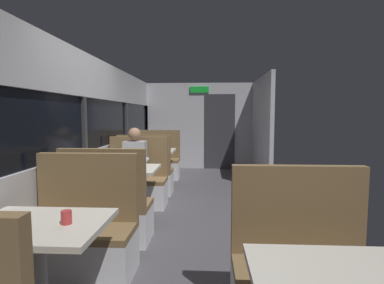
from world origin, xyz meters
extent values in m
cube|color=#423F44|center=(0.00, 0.00, -0.01)|extent=(3.30, 9.20, 0.02)
cube|color=#B2B2B7|center=(-1.45, 0.00, 0.47)|extent=(0.08, 8.40, 0.95)
cube|color=#B2B2B7|center=(-1.45, 0.00, 2.00)|extent=(0.08, 8.40, 0.60)
cube|color=black|center=(-1.46, 0.00, 1.32)|extent=(0.03, 8.40, 0.75)
cube|color=#2D2D30|center=(-1.43, 0.00, 1.32)|extent=(0.06, 0.08, 0.75)
cube|color=#2D2D30|center=(-1.43, 2.10, 1.32)|extent=(0.06, 0.08, 0.75)
cube|color=#2D2D30|center=(-1.43, 4.20, 1.32)|extent=(0.06, 0.08, 0.75)
cube|color=#B2B2B7|center=(0.00, 4.20, 1.15)|extent=(2.90, 0.08, 2.30)
cube|color=#333338|center=(0.55, 4.15, 1.00)|extent=(0.80, 0.04, 2.00)
cube|color=green|center=(0.00, 4.14, 2.12)|extent=(0.50, 0.03, 0.16)
cube|color=#B2B2B7|center=(1.45, 3.00, 1.15)|extent=(0.08, 2.40, 2.30)
cylinder|color=#9E9EA3|center=(-0.89, -2.09, 0.35)|extent=(0.10, 0.10, 0.70)
cube|color=beige|center=(-0.89, -2.09, 0.72)|extent=(0.90, 0.70, 0.04)
cube|color=silver|center=(-0.89, -1.43, 0.20)|extent=(0.95, 0.50, 0.39)
cube|color=brown|center=(-0.89, -1.43, 0.42)|extent=(0.95, 0.50, 0.06)
cube|color=brown|center=(-0.89, -1.22, 0.78)|extent=(0.95, 0.08, 0.65)
cylinder|color=#9E9EA3|center=(-0.89, 0.03, 0.35)|extent=(0.10, 0.10, 0.70)
cube|color=beige|center=(-0.89, 0.03, 0.72)|extent=(0.90, 0.70, 0.04)
cube|color=silver|center=(-0.89, -0.63, 0.20)|extent=(0.95, 0.50, 0.39)
cube|color=brown|center=(-0.89, -0.63, 0.42)|extent=(0.95, 0.50, 0.06)
cube|color=brown|center=(-0.89, -0.84, 0.78)|extent=(0.95, 0.08, 0.65)
cube|color=silver|center=(-0.89, 0.69, 0.20)|extent=(0.95, 0.50, 0.39)
cube|color=brown|center=(-0.89, 0.69, 0.42)|extent=(0.95, 0.50, 0.06)
cube|color=brown|center=(-0.89, 0.90, 0.78)|extent=(0.95, 0.08, 0.65)
cylinder|color=#9E9EA3|center=(-0.89, 2.14, 0.35)|extent=(0.10, 0.10, 0.70)
cube|color=beige|center=(-0.89, 2.14, 0.72)|extent=(0.90, 0.70, 0.04)
cube|color=silver|center=(-0.89, 1.48, 0.20)|extent=(0.95, 0.50, 0.39)
cube|color=brown|center=(-0.89, 1.48, 0.42)|extent=(0.95, 0.50, 0.06)
cube|color=brown|center=(-0.89, 1.27, 0.78)|extent=(0.95, 0.08, 0.65)
cube|color=silver|center=(-0.89, 2.80, 0.20)|extent=(0.95, 0.50, 0.39)
cube|color=brown|center=(-0.89, 2.80, 0.42)|extent=(0.95, 0.50, 0.06)
cube|color=brown|center=(-0.89, 3.01, 0.78)|extent=(0.95, 0.08, 0.65)
cube|color=beige|center=(0.89, -2.69, 0.72)|extent=(0.90, 0.70, 0.04)
cube|color=brown|center=(0.89, -2.03, 0.42)|extent=(0.95, 0.50, 0.06)
cube|color=brown|center=(0.89, -1.82, 0.78)|extent=(0.95, 0.08, 0.65)
cube|color=#26262D|center=(-0.89, 0.69, 0.23)|extent=(0.30, 0.36, 0.45)
cube|color=#99999E|center=(-0.89, 0.64, 0.75)|extent=(0.34, 0.22, 0.60)
sphere|color=#8C664C|center=(-0.89, 0.62, 1.16)|extent=(0.20, 0.20, 0.20)
cylinder|color=#99999E|center=(-1.09, 0.46, 0.77)|extent=(0.07, 0.28, 0.07)
cylinder|color=#99999E|center=(-0.69, 0.46, 0.77)|extent=(0.07, 0.28, 0.07)
cylinder|color=#B23333|center=(-0.91, 2.28, 0.79)|extent=(0.07, 0.07, 0.09)
cylinder|color=#B23333|center=(-0.69, -2.10, 0.79)|extent=(0.07, 0.07, 0.09)
camera|label=1|loc=(0.25, -4.00, 1.46)|focal=28.38mm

